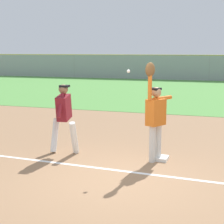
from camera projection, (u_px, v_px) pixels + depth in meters
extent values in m
plane|color=#936D4C|center=(118.00, 179.00, 7.29)|extent=(78.21, 78.21, 0.00)
cube|color=#549342|center=(199.00, 92.00, 23.12)|extent=(50.53, 18.13, 0.01)
cube|color=white|center=(160.00, 158.00, 8.61)|extent=(0.39, 0.39, 0.08)
cylinder|color=silver|center=(158.00, 142.00, 8.51)|extent=(0.20, 0.20, 0.85)
cylinder|color=silver|center=(152.00, 144.00, 8.38)|extent=(0.20, 0.20, 0.85)
cube|color=orange|center=(156.00, 112.00, 8.33)|extent=(0.44, 0.51, 0.60)
sphere|color=tan|center=(156.00, 92.00, 8.25)|extent=(0.31, 0.31, 0.23)
cube|color=black|center=(155.00, 89.00, 8.26)|extent=(0.29, 0.28, 0.05)
cylinder|color=orange|center=(150.00, 86.00, 8.08)|extent=(0.12, 0.12, 0.62)
cylinder|color=orange|center=(162.00, 98.00, 8.43)|extent=(0.37, 0.59, 0.09)
ellipsoid|color=brown|center=(150.00, 70.00, 8.02)|extent=(0.26, 0.31, 0.32)
cylinder|color=white|center=(74.00, 138.00, 8.99)|extent=(0.20, 0.45, 0.85)
cylinder|color=white|center=(55.00, 135.00, 9.25)|extent=(0.20, 0.45, 0.85)
cube|color=maroon|center=(64.00, 108.00, 9.00)|extent=(0.32, 0.55, 0.66)
sphere|color=#8C6647|center=(63.00, 89.00, 8.93)|extent=(0.25, 0.25, 0.23)
cube|color=black|center=(64.00, 86.00, 8.91)|extent=(0.24, 0.22, 0.05)
cylinder|color=maroon|center=(67.00, 103.00, 9.20)|extent=(0.13, 0.41, 0.58)
cylinder|color=maroon|center=(61.00, 106.00, 8.78)|extent=(0.13, 0.41, 0.58)
sphere|color=white|center=(128.00, 71.00, 8.08)|extent=(0.07, 0.07, 0.07)
cube|color=#93999E|center=(209.00, 68.00, 31.43)|extent=(50.53, 0.06, 2.16)
cylinder|color=yellow|center=(210.00, 55.00, 31.25)|extent=(50.53, 0.06, 0.06)
cylinder|color=gray|center=(74.00, 66.00, 35.38)|extent=(0.08, 0.08, 2.16)
cylinder|color=gray|center=(209.00, 68.00, 31.43)|extent=(0.08, 0.08, 2.16)
cube|color=#B21E1E|center=(136.00, 71.00, 36.91)|extent=(4.54, 2.25, 0.55)
cube|color=#2D333D|center=(136.00, 66.00, 36.83)|extent=(2.33, 1.92, 0.40)
cylinder|color=black|center=(152.00, 73.00, 37.52)|extent=(0.62, 0.27, 0.60)
cylinder|color=black|center=(149.00, 74.00, 35.70)|extent=(0.62, 0.27, 0.60)
cylinder|color=black|center=(124.00, 73.00, 38.21)|extent=(0.62, 0.27, 0.60)
cylinder|color=black|center=(120.00, 74.00, 36.39)|extent=(0.62, 0.27, 0.60)
cube|color=black|center=(194.00, 72.00, 34.78)|extent=(4.58, 2.36, 0.55)
cube|color=#2D333D|center=(194.00, 67.00, 34.71)|extent=(2.38, 1.98, 0.40)
cylinder|color=black|center=(211.00, 75.00, 35.08)|extent=(0.62, 0.28, 0.60)
cylinder|color=black|center=(208.00, 76.00, 33.38)|extent=(0.62, 0.28, 0.60)
cylinder|color=black|center=(181.00, 74.00, 36.28)|extent=(0.62, 0.28, 0.60)
cylinder|color=black|center=(176.00, 75.00, 34.57)|extent=(0.62, 0.28, 0.60)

